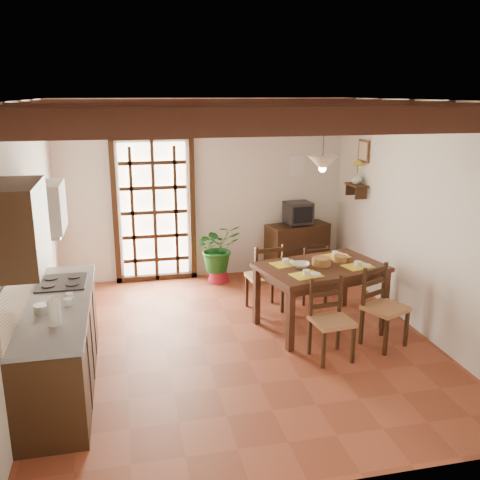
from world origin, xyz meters
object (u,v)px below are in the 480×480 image
object	(u,v)px
dining_table	(321,273)
potted_plant	(218,247)
chair_near_left	(331,334)
kitchen_counter	(60,344)
chair_far_left	(265,289)
chair_near_right	(383,321)
pendant_lamp	(323,162)
chair_far_right	(311,283)
sideboard	(297,249)
crt_tv	(298,213)

from	to	relation	value
dining_table	potted_plant	world-z (taller)	potted_plant
chair_near_left	potted_plant	bearing A→B (deg)	99.57
kitchen_counter	potted_plant	bearing A→B (deg)	52.58
dining_table	chair_far_left	xyz separation A→B (m)	(-0.54, 0.66, -0.41)
chair_near_right	potted_plant	distance (m)	2.99
dining_table	chair_near_left	size ratio (longest dim) A/B	1.85
chair_near_right	pendant_lamp	bearing A→B (deg)	101.11
chair_far_right	potted_plant	distance (m)	1.60
sideboard	dining_table	bearing A→B (deg)	-113.89
kitchen_counter	chair_near_right	xyz separation A→B (m)	(3.59, 0.16, -0.18)
dining_table	potted_plant	distance (m)	2.14
chair_near_right	potted_plant	world-z (taller)	potted_plant
chair_near_left	sideboard	size ratio (longest dim) A/B	0.92
dining_table	sideboard	size ratio (longest dim) A/B	1.70
chair_near_right	sideboard	distance (m)	2.67
chair_far_right	kitchen_counter	bearing A→B (deg)	23.75
dining_table	pendant_lamp	world-z (taller)	pendant_lamp
sideboard	chair_far_right	bearing A→B (deg)	-112.27
chair_near_right	chair_far_left	xyz separation A→B (m)	(-1.08, 1.32, 0.00)
potted_plant	chair_far_right	bearing A→B (deg)	-43.29
chair_far_left	crt_tv	world-z (taller)	crt_tv
dining_table	chair_near_right	size ratio (longest dim) A/B	1.78
kitchen_counter	chair_far_right	world-z (taller)	kitchen_counter
dining_table	sideboard	world-z (taller)	sideboard
chair_far_left	sideboard	xyz separation A→B (m)	(0.90, 1.34, 0.12)
potted_plant	pendant_lamp	distance (m)	2.54
chair_near_left	crt_tv	xyz separation A→B (m)	(0.54, 2.83, 0.74)
chair_near_right	pendant_lamp	world-z (taller)	pendant_lamp
kitchen_counter	crt_tv	bearing A→B (deg)	39.59
chair_near_left	sideboard	xyz separation A→B (m)	(0.54, 2.83, 0.13)
chair_near_right	pendant_lamp	distance (m)	2.01
chair_far_right	sideboard	world-z (taller)	sideboard
sideboard	potted_plant	world-z (taller)	potted_plant
chair_near_left	chair_far_left	bearing A→B (deg)	97.33
chair_near_left	chair_far_left	size ratio (longest dim) A/B	0.95
chair_near_left	chair_far_right	size ratio (longest dim) A/B	1.08
pendant_lamp	crt_tv	bearing A→B (deg)	79.25
kitchen_counter	sideboard	xyz separation A→B (m)	(3.41, 2.83, -0.05)
kitchen_counter	pendant_lamp	world-z (taller)	pendant_lamp
kitchen_counter	sideboard	bearing A→B (deg)	39.65
kitchen_counter	potted_plant	distance (m)	3.44
chair_far_left	sideboard	world-z (taller)	chair_far_left
crt_tv	potted_plant	distance (m)	1.40
chair_near_right	potted_plant	size ratio (longest dim) A/B	0.48
chair_near_left	crt_tv	size ratio (longest dim) A/B	2.09
kitchen_counter	chair_far_right	distance (m)	3.64
chair_far_right	crt_tv	bearing A→B (deg)	-101.99
chair_far_left	dining_table	bearing A→B (deg)	123.04
pendant_lamp	dining_table	bearing A→B (deg)	-90.00
kitchen_counter	chair_far_left	size ratio (longest dim) A/B	2.35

